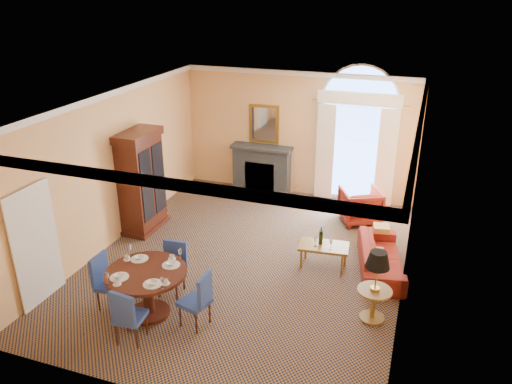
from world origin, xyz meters
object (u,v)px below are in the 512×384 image
(armoire, at_px, (141,183))
(side_table, at_px, (376,277))
(armchair, at_px, (360,205))
(coffee_table, at_px, (324,247))
(dining_table, at_px, (147,283))
(sofa, at_px, (381,257))

(armoire, bearing_deg, side_table, -17.73)
(armoire, height_order, armchair, armoire)
(armchair, relative_size, coffee_table, 0.89)
(dining_table, relative_size, sofa, 0.69)
(armchair, distance_m, side_table, 3.73)
(coffee_table, bearing_deg, sofa, 7.40)
(dining_table, xyz_separation_m, sofa, (3.51, 2.71, -0.33))
(armchair, xyz_separation_m, side_table, (0.75, -3.64, 0.41))
(sofa, bearing_deg, coffee_table, 91.61)
(dining_table, relative_size, side_table, 1.08)
(armoire, distance_m, dining_table, 3.35)
(sofa, bearing_deg, side_table, 170.32)
(side_table, bearing_deg, sofa, 91.79)
(armoire, relative_size, side_table, 1.83)
(coffee_table, distance_m, side_table, 1.80)
(dining_table, bearing_deg, side_table, 17.33)
(dining_table, distance_m, sofa, 4.45)
(armchair, xyz_separation_m, coffee_table, (-0.37, -2.28, 0.05))
(sofa, relative_size, armchair, 2.22)
(armoire, relative_size, dining_table, 1.70)
(armoire, height_order, side_table, armoire)
(sofa, relative_size, side_table, 1.58)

